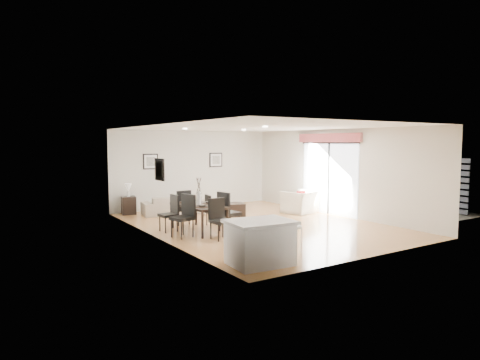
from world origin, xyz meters
TOP-DOWN VIEW (x-y plane):
  - ground at (0.00, 0.00)m, footprint 8.00×8.00m
  - wall_back at (0.00, 4.00)m, footprint 6.00×0.04m
  - wall_front at (0.00, -4.00)m, footprint 6.00×0.04m
  - wall_left at (-3.00, 0.00)m, footprint 0.04×8.00m
  - wall_right at (3.00, 0.00)m, footprint 0.04×8.00m
  - ceiling at (0.00, 0.00)m, footprint 6.00×8.00m
  - sofa at (-1.23, 2.89)m, footprint 2.13×1.09m
  - armchair at (2.34, 0.89)m, footprint 1.31×1.21m
  - courtyard_plant_a at (5.58, -0.21)m, footprint 0.77×0.70m
  - courtyard_plant_b at (5.90, 0.82)m, footprint 0.53×0.53m
  - dining_table at (-1.80, 0.08)m, footprint 0.92×1.71m
  - dining_chair_wnear at (-2.38, -0.31)m, footprint 0.57×0.57m
  - dining_chair_wfar at (-2.39, 0.51)m, footprint 0.44×0.44m
  - dining_chair_enear at (-1.22, -0.35)m, footprint 0.53×0.53m
  - dining_chair_efar at (-1.21, 0.51)m, footprint 0.44×0.44m
  - dining_chair_head at (-1.80, -0.94)m, footprint 0.45×0.45m
  - dining_chair_foot at (-1.79, 1.11)m, footprint 0.47×0.47m
  - vase at (-1.80, 0.08)m, footprint 0.76×1.24m
  - coffee_table at (0.02, 1.66)m, footprint 1.12×0.88m
  - side_table at (-2.48, 3.66)m, footprint 0.50×0.50m
  - table_lamp at (-2.48, 3.66)m, footprint 0.21×0.21m
  - cushion at (2.24, 0.78)m, footprint 0.33×0.15m
  - kitchen_island at (-2.23, -3.23)m, footprint 1.26×1.01m
  - bar_stool at (-1.40, -3.23)m, footprint 0.29×0.29m
  - framed_print_back_left at (-1.60, 3.97)m, footprint 0.52×0.04m
  - framed_print_back_right at (0.90, 3.97)m, footprint 0.52×0.04m
  - framed_print_left_wall at (-2.97, -0.20)m, footprint 0.04×0.52m
  - sliding_door at (2.96, 0.30)m, footprint 0.12×2.70m
  - courtyard at (6.16, 0.87)m, footprint 6.00×6.00m

SIDE VIEW (x-z plane):
  - ground at x=0.00m, z-range 0.00..0.00m
  - coffee_table at x=0.02m, z-range 0.00..0.39m
  - side_table at x=-2.48m, z-range 0.00..0.57m
  - sofa at x=-1.23m, z-range 0.00..0.59m
  - armchair at x=2.34m, z-range 0.00..0.72m
  - courtyard_plant_b at x=5.90m, z-range 0.00..0.72m
  - courtyard_plant_a at x=5.58m, z-range 0.00..0.72m
  - kitchen_island at x=-2.23m, z-range 0.01..0.84m
  - dining_chair_efar at x=-1.21m, z-range 0.05..0.91m
  - dining_chair_wfar at x=-2.39m, z-range 0.05..0.99m
  - dining_chair_foot at x=-1.79m, z-range 0.06..1.02m
  - dining_chair_head at x=-1.80m, z-range 0.06..1.02m
  - bar_stool at x=-1.40m, z-range 0.23..0.88m
  - cushion at x=2.24m, z-range 0.41..0.73m
  - dining_chair_enear at x=-1.22m, z-range 0.06..1.09m
  - dining_chair_wnear at x=-2.38m, z-range 0.06..1.09m
  - dining_table at x=-1.80m, z-range 0.28..0.97m
  - table_lamp at x=-2.48m, z-range 0.63..1.04m
  - courtyard at x=6.16m, z-range -0.08..1.92m
  - vase at x=-1.80m, z-range 0.65..1.36m
  - wall_back at x=0.00m, z-range 0.00..2.70m
  - wall_front at x=0.00m, z-range 0.00..2.70m
  - wall_left at x=-3.00m, z-range 0.00..2.70m
  - wall_right at x=3.00m, z-range 0.00..2.70m
  - framed_print_back_left at x=-1.60m, z-range 1.39..1.91m
  - framed_print_back_right at x=0.90m, z-range 1.39..1.91m
  - framed_print_left_wall at x=-2.97m, z-range 1.39..1.91m
  - sliding_door at x=2.96m, z-range 0.38..2.95m
  - ceiling at x=0.00m, z-range 2.69..2.71m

